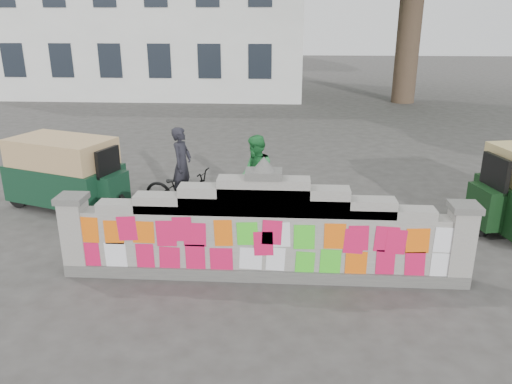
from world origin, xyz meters
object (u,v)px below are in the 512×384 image
(cyclist_rider, at_px, (183,176))
(rickshaw_left, at_px, (67,171))
(pedestrian, at_px, (256,175))
(cyclist_bike, at_px, (183,190))

(cyclist_rider, xyz_separation_m, rickshaw_left, (-2.59, 0.15, -0.00))
(pedestrian, height_order, rickshaw_left, pedestrian)
(cyclist_bike, xyz_separation_m, cyclist_rider, (0.00, 0.00, 0.32))
(pedestrian, bearing_deg, cyclist_bike, -109.18)
(cyclist_rider, distance_m, pedestrian, 1.57)
(cyclist_bike, xyz_separation_m, pedestrian, (1.56, -0.05, 0.38))
(cyclist_bike, distance_m, cyclist_rider, 0.32)
(rickshaw_left, bearing_deg, pedestrian, 16.68)
(pedestrian, bearing_deg, rickshaw_left, -110.18)
(pedestrian, bearing_deg, cyclist_rider, -109.18)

